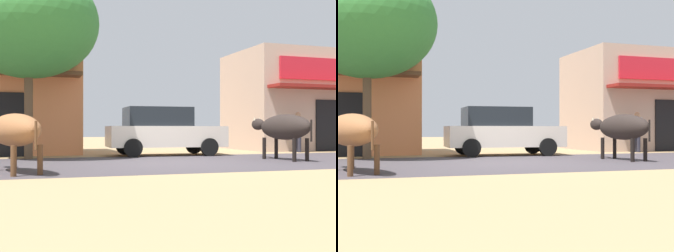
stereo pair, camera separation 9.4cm
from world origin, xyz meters
TOP-DOWN VIEW (x-y plane):
  - ground at (0.00, 0.00)m, footprint 80.00×80.00m
  - asphalt_road at (0.00, 0.00)m, footprint 72.00×6.01m
  - storefront_right_club at (8.71, 6.16)m, footprint 6.66×5.01m
  - roadside_tree at (-3.47, 2.73)m, footprint 4.21×4.21m
  - parked_hatchback_car at (0.96, 3.28)m, footprint 4.04×1.95m
  - cow_near_brown at (-3.87, -1.64)m, footprint 1.46×2.82m
  - cow_far_dark at (3.57, -0.05)m, footprint 0.88×2.66m
  - pedestrian_by_shop at (6.59, 3.67)m, footprint 0.36×0.61m

SIDE VIEW (x-z plane):
  - ground at x=0.00m, z-range 0.00..0.00m
  - asphalt_road at x=0.00m, z-range 0.00..0.00m
  - parked_hatchback_car at x=0.96m, z-range 0.02..1.66m
  - cow_near_brown at x=-3.87m, z-range 0.26..1.48m
  - pedestrian_by_shop at x=6.59m, z-range 0.13..1.69m
  - cow_far_dark at x=3.57m, z-range 0.28..1.61m
  - storefront_right_club at x=8.71m, z-range 0.01..4.30m
  - roadside_tree at x=-3.47m, z-range 1.21..7.01m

